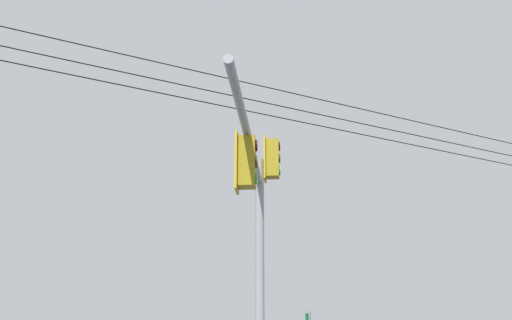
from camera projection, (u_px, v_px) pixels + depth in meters
signal_mast_assembly at (256, 210)px, 11.32m from camera, size 2.13×5.67×6.76m
overhead_wire_span at (206, 89)px, 12.56m from camera, size 29.14×7.89×0.81m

